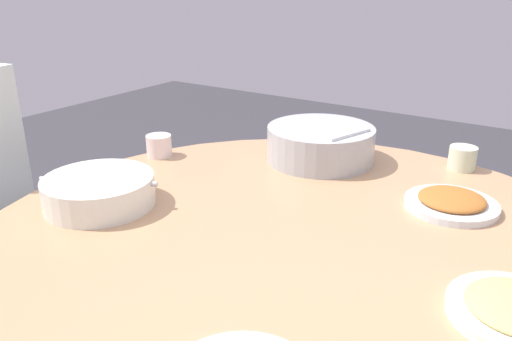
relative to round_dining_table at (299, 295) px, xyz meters
The scene contains 6 objects.
round_dining_table is the anchor object (origin of this frame).
rice_bowl 0.52m from the round_dining_table, 112.40° to the left, with size 0.30×0.30×0.11m.
soup_bowl 0.50m from the round_dining_table, 168.46° to the right, with size 0.25×0.25×0.07m.
dish_tofu_braise 0.41m from the round_dining_table, 58.03° to the left, with size 0.21×0.21×0.04m.
tea_cup_near 0.64m from the round_dining_table, 74.57° to the left, with size 0.07×0.07×0.06m, color beige.
tea_cup_far 0.65m from the round_dining_table, 159.04° to the left, with size 0.07×0.07×0.06m, color white.
Camera 1 is at (0.41, -0.79, 1.27)m, focal length 35.80 mm.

